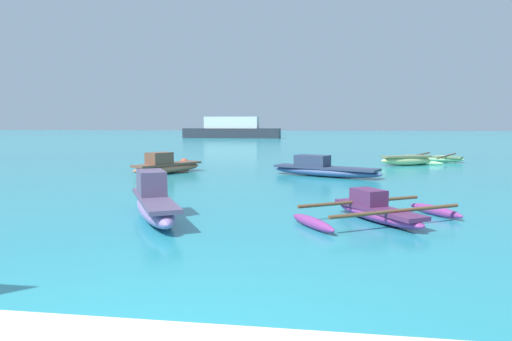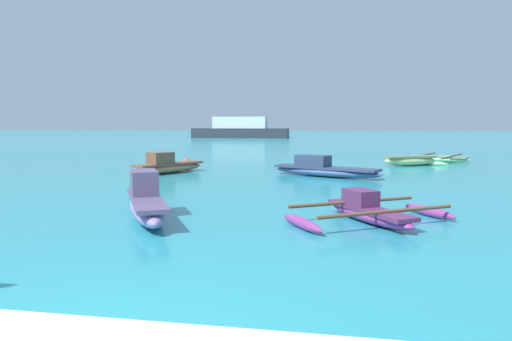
% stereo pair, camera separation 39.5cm
% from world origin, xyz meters
% --- Properties ---
extents(moored_boat_0, '(2.54, 1.59, 0.44)m').
position_xyz_m(moored_boat_0, '(5.31, 18.55, 0.25)').
color(moored_boat_0, '#BCD186').
rests_on(moored_boat_0, ground_plane).
extents(moored_boat_1, '(3.55, 4.68, 0.35)m').
position_xyz_m(moored_boat_1, '(6.99, 20.83, 0.16)').
color(moored_boat_1, '#A8E9A0').
rests_on(moored_boat_1, ground_plane).
extents(moored_boat_2, '(4.13, 2.51, 0.74)m').
position_xyz_m(moored_boat_2, '(1.60, 13.67, 0.26)').
color(moored_boat_2, '#44598F').
rests_on(moored_boat_2, ground_plane).
extents(moored_boat_3, '(2.06, 3.11, 0.93)m').
position_xyz_m(moored_boat_3, '(-1.71, 5.74, 0.33)').
color(moored_boat_3, '#9377B2').
rests_on(moored_boat_3, ground_plane).
extents(moored_boat_4, '(2.21, 3.08, 0.82)m').
position_xyz_m(moored_boat_4, '(-4.28, 13.71, 0.29)').
color(moored_boat_4, '#B97250').
rests_on(moored_boat_4, ground_plane).
extents(moored_boat_5, '(3.40, 2.85, 0.59)m').
position_xyz_m(moored_boat_5, '(2.64, 6.19, 0.19)').
color(moored_boat_5, '#913889').
rests_on(moored_boat_5, ground_plane).
extents(mooring_buoy_0, '(0.39, 0.39, 0.39)m').
position_xyz_m(mooring_buoy_0, '(-4.32, 16.11, 0.19)').
color(mooring_buoy_0, '#E54C2D').
rests_on(mooring_buoy_0, ground_plane).
extents(distant_ferry, '(12.59, 2.77, 2.77)m').
position_xyz_m(distant_ferry, '(-10.28, 55.94, 1.13)').
color(distant_ferry, '#2D333D').
rests_on(distant_ferry, ground_plane).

